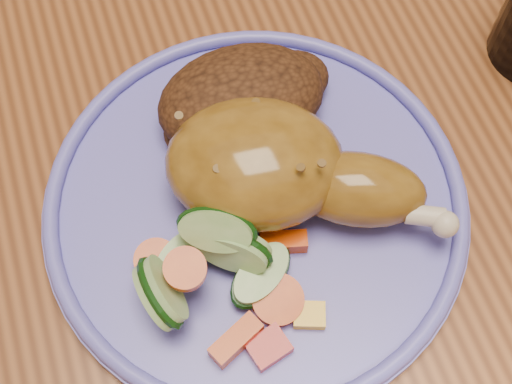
{
  "coord_description": "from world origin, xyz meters",
  "views": [
    {
      "loc": [
        -0.14,
        -0.27,
        1.16
      ],
      "look_at": [
        -0.08,
        -0.09,
        0.78
      ],
      "focal_mm": 50.0,
      "sensor_mm": 36.0,
      "label": 1
    }
  ],
  "objects": [
    {
      "name": "plate_rim",
      "position": [
        -0.08,
        -0.09,
        0.77
      ],
      "size": [
        0.26,
        0.26,
        0.01
      ],
      "primitive_type": "torus",
      "color": "#6562D2",
      "rests_on": "plate"
    },
    {
      "name": "dining_table",
      "position": [
        0.0,
        0.0,
        0.67
      ],
      "size": [
        0.9,
        1.4,
        0.75
      ],
      "color": "brown",
      "rests_on": "ground"
    },
    {
      "name": "rice_pilaf",
      "position": [
        -0.07,
        -0.03,
        0.78
      ],
      "size": [
        0.12,
        0.08,
        0.05
      ],
      "color": "#422310",
      "rests_on": "plate"
    },
    {
      "name": "plate",
      "position": [
        -0.08,
        -0.09,
        0.76
      ],
      "size": [
        0.27,
        0.27,
        0.01
      ],
      "primitive_type": "cylinder",
      "color": "#6562D2",
      "rests_on": "dining_table"
    },
    {
      "name": "ground",
      "position": [
        0.0,
        0.0,
        0.0
      ],
      "size": [
        4.0,
        4.0,
        0.0
      ],
      "primitive_type": "plane",
      "color": "brown",
      "rests_on": "ground"
    },
    {
      "name": "vegetable_pile",
      "position": [
        -0.12,
        -0.13,
        0.78
      ],
      "size": [
        0.11,
        0.11,
        0.05
      ],
      "color": "#A50A05",
      "rests_on": "plate"
    },
    {
      "name": "chicken_leg",
      "position": [
        -0.07,
        -0.09,
        0.79
      ],
      "size": [
        0.17,
        0.14,
        0.06
      ],
      "color": "#8B611D",
      "rests_on": "plate"
    }
  ]
}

